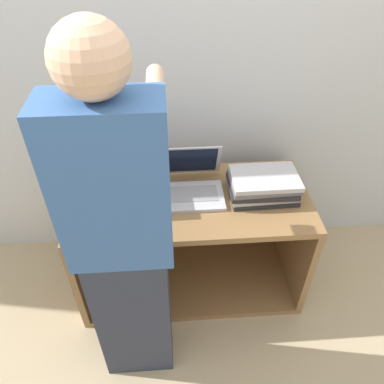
% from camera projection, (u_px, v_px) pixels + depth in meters
% --- Properties ---
extents(ground_plane, '(12.00, 12.00, 0.00)m').
position_uv_depth(ground_plane, '(195.00, 320.00, 2.22)').
color(ground_plane, tan).
extents(wall_back, '(8.00, 0.05, 2.40)m').
position_uv_depth(wall_back, '(185.00, 76.00, 1.99)').
color(wall_back, silver).
rests_on(wall_back, ground_plane).
extents(cart, '(1.28, 0.62, 0.70)m').
position_uv_depth(cart, '(190.00, 233.00, 2.28)').
color(cart, olive).
rests_on(cart, ground_plane).
extents(laptop_open, '(0.35, 0.33, 0.24)m').
position_uv_depth(laptop_open, '(190.00, 184.00, 2.01)').
color(laptop_open, '#B7B7BC').
rests_on(laptop_open, cart).
extents(laptop_stack_left, '(0.37, 0.26, 0.18)m').
position_uv_depth(laptop_stack_left, '(117.00, 188.00, 1.92)').
color(laptop_stack_left, slate).
rests_on(laptop_stack_left, cart).
extents(laptop_stack_right, '(0.36, 0.25, 0.13)m').
position_uv_depth(laptop_stack_right, '(263.00, 185.00, 1.98)').
color(laptop_stack_right, '#232326').
rests_on(laptop_stack_right, cart).
extents(person, '(0.40, 0.54, 1.75)m').
position_uv_depth(person, '(123.00, 244.00, 1.50)').
color(person, '#2D3342').
rests_on(person, ground_plane).
extents(inventory_tag, '(0.06, 0.02, 0.01)m').
position_uv_depth(inventory_tag, '(113.00, 181.00, 1.82)').
color(inventory_tag, red).
rests_on(inventory_tag, laptop_stack_left).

